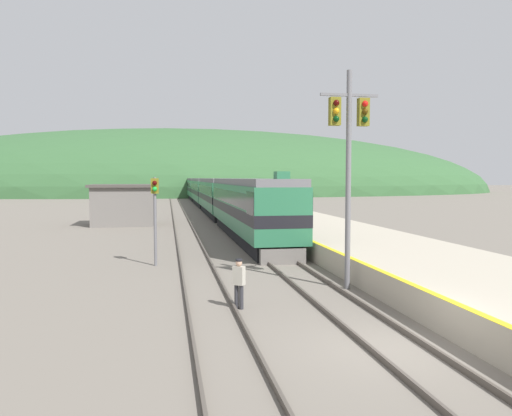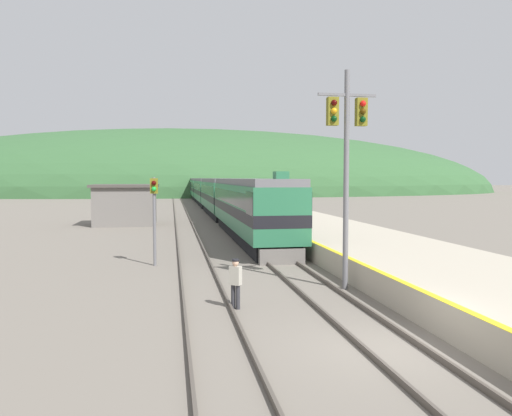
{
  "view_description": "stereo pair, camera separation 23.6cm",
  "coord_description": "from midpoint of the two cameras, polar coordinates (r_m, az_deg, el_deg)",
  "views": [
    {
      "loc": [
        -5.45,
        -11.06,
        4.14
      ],
      "look_at": [
        -0.4,
        17.18,
        2.42
      ],
      "focal_mm": 35.0,
      "sensor_mm": 36.0,
      "label": 1
    },
    {
      "loc": [
        -5.22,
        -11.1,
        4.14
      ],
      "look_at": [
        -0.4,
        17.18,
        2.42
      ],
      "focal_mm": 35.0,
      "sensor_mm": 36.0,
      "label": 2
    }
  ],
  "objects": [
    {
      "name": "carriage_second",
      "position": [
        55.19,
        -4.58,
        1.45
      ],
      "size": [
        2.88,
        19.97,
        4.1
      ],
      "color": "black",
      "rests_on": "ground"
    },
    {
      "name": "distant_hills",
      "position": [
        142.51,
        -7.99,
        1.74
      ],
      "size": [
        181.85,
        81.83,
        35.28
      ],
      "color": "#335B33",
      "rests_on": "ground"
    },
    {
      "name": "signal_mast_main",
      "position": [
        18.76,
        10.21,
        6.94
      ],
      "size": [
        2.2,
        0.42,
        8.08
      ],
      "color": "slate",
      "rests_on": "ground"
    },
    {
      "name": "carriage_fourth",
      "position": [
        96.76,
        -6.98,
        2.28
      ],
      "size": [
        2.88,
        19.97,
        4.1
      ],
      "color": "black",
      "rests_on": "ground"
    },
    {
      "name": "express_train_lead_car",
      "position": [
        33.76,
        -1.03,
        0.21
      ],
      "size": [
        2.89,
        21.03,
        4.46
      ],
      "color": "black",
      "rests_on": "ground"
    },
    {
      "name": "station_shed",
      "position": [
        45.59,
        -15.0,
        0.4
      ],
      "size": [
        5.71,
        5.08,
        3.58
      ],
      "color": "slate",
      "rests_on": "ground"
    },
    {
      "name": "track_worker",
      "position": [
        15.93,
        -2.4,
        -8.33
      ],
      "size": [
        0.42,
        0.39,
        1.59
      ],
      "color": "#2D2D33",
      "rests_on": "ground"
    },
    {
      "name": "signal_post_siding",
      "position": [
        23.88,
        -11.75,
        0.59
      ],
      "size": [
        0.36,
        0.42,
        4.18
      ],
      "color": "slate",
      "rests_on": "ground"
    },
    {
      "name": "carriage_fifth",
      "position": [
        117.58,
        -7.54,
        2.48
      ],
      "size": [
        2.88,
        19.97,
        4.1
      ],
      "color": "black",
      "rests_on": "ground"
    },
    {
      "name": "track_main",
      "position": [
        81.36,
        -6.36,
        0.56
      ],
      "size": [
        1.52,
        180.0,
        0.16
      ],
      "color": "#4C443D",
      "rests_on": "ground"
    },
    {
      "name": "platform",
      "position": [
        62.04,
        -0.61,
        0.06
      ],
      "size": [
        6.63,
        140.0,
        0.99
      ],
      "color": "#B2A893",
      "rests_on": "ground"
    },
    {
      "name": "ground_plane",
      "position": [
        12.98,
        15.29,
        -15.3
      ],
      "size": [
        500.0,
        500.0,
        0.0
      ],
      "primitive_type": "plane",
      "color": "slate"
    },
    {
      "name": "track_siding",
      "position": [
        81.19,
        -9.27,
        0.53
      ],
      "size": [
        1.52,
        180.0,
        0.16
      ],
      "color": "#4C443D",
      "rests_on": "ground"
    },
    {
      "name": "carriage_third",
      "position": [
        75.96,
        -6.11,
        1.98
      ],
      "size": [
        2.88,
        19.97,
        4.1
      ],
      "color": "black",
      "rests_on": "ground"
    }
  ]
}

